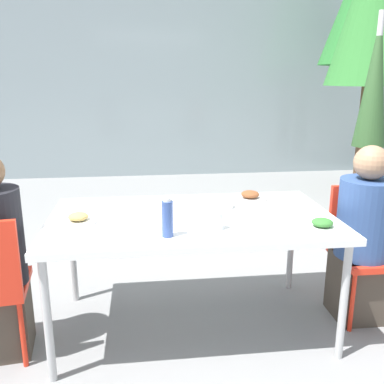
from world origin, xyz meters
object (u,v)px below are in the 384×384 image
object	(u,v)px
bottle	(167,218)
salad_bowl	(221,204)
chair_right	(363,241)
drinking_cup	(217,221)
closed_umbrella	(372,102)
person_right	(363,240)

from	to	relation	value
bottle	salad_bowl	world-z (taller)	bottle
chair_right	salad_bowl	world-z (taller)	chair_right
drinking_cup	closed_umbrella	bearing A→B (deg)	35.42
chair_right	person_right	size ratio (longest dim) A/B	0.74
bottle	person_right	bearing A→B (deg)	13.69
person_right	closed_umbrella	xyz separation A→B (m)	(0.39, 0.75, 0.82)
drinking_cup	person_right	bearing A→B (deg)	12.92
person_right	salad_bowl	world-z (taller)	person_right
chair_right	salad_bowl	distance (m)	0.99
drinking_cup	salad_bowl	world-z (taller)	drinking_cup
bottle	drinking_cup	size ratio (longest dim) A/B	2.17
bottle	salad_bowl	bearing A→B (deg)	52.45
bottle	drinking_cup	xyz separation A→B (m)	(0.27, 0.08, -0.05)
chair_right	salad_bowl	bearing A→B (deg)	-5.07
bottle	salad_bowl	xyz separation A→B (m)	(0.37, 0.48, -0.08)
person_right	drinking_cup	xyz separation A→B (m)	(-0.99, -0.23, 0.25)
chair_right	closed_umbrella	distance (m)	1.14
person_right	salad_bowl	bearing A→B (deg)	-10.39
bottle	drinking_cup	distance (m)	0.29
person_right	bottle	world-z (taller)	person_right
closed_umbrella	drinking_cup	size ratio (longest dim) A/B	20.84
closed_umbrella	bottle	bearing A→B (deg)	-147.29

